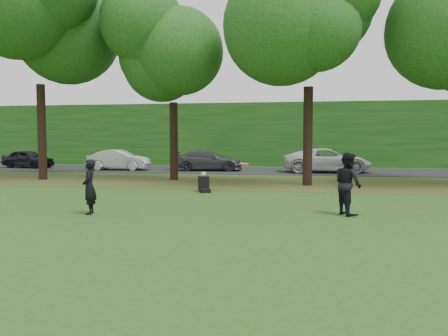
{
  "coord_description": "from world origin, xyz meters",
  "views": [
    {
      "loc": [
        3.64,
        -8.61,
        2.26
      ],
      "look_at": [
        1.29,
        4.87,
        1.3
      ],
      "focal_mm": 35.0,
      "sensor_mm": 36.0,
      "label": 1
    }
  ],
  "objects_px": {
    "player_right": "(348,184)",
    "frisbee": "(244,164)",
    "seated_person": "(204,184)",
    "player_left": "(89,187)"
  },
  "relations": [
    {
      "from": "frisbee",
      "to": "player_right",
      "type": "bearing_deg",
      "value": 6.46
    },
    {
      "from": "player_right",
      "to": "frisbee",
      "type": "bearing_deg",
      "value": 71.52
    },
    {
      "from": "player_left",
      "to": "player_right",
      "type": "height_order",
      "value": "player_right"
    },
    {
      "from": "player_left",
      "to": "frisbee",
      "type": "distance_m",
      "value": 4.6
    },
    {
      "from": "player_right",
      "to": "player_left",
      "type": "bearing_deg",
      "value": 74.23
    },
    {
      "from": "player_right",
      "to": "frisbee",
      "type": "distance_m",
      "value": 3.09
    },
    {
      "from": "player_right",
      "to": "seated_person",
      "type": "height_order",
      "value": "player_right"
    },
    {
      "from": "player_right",
      "to": "seated_person",
      "type": "bearing_deg",
      "value": 24.25
    },
    {
      "from": "player_right",
      "to": "seated_person",
      "type": "relative_size",
      "value": 2.2
    },
    {
      "from": "player_left",
      "to": "seated_person",
      "type": "distance_m",
      "value": 6.21
    }
  ]
}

